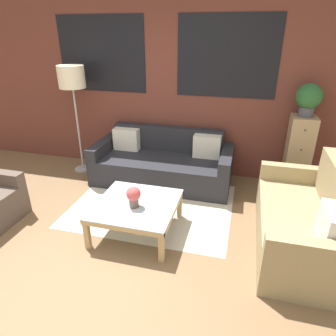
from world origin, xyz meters
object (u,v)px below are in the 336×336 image
(drawer_cabinet, at_px, (298,154))
(flower_vase, at_px, (134,196))
(coffee_table, at_px, (136,207))
(floor_lamp, at_px, (72,81))
(potted_plant, at_px, (309,98))
(couch_dark, at_px, (163,164))
(settee_vintage, at_px, (304,223))

(drawer_cabinet, height_order, flower_vase, drawer_cabinet)
(coffee_table, bearing_deg, flower_vase, -89.31)
(coffee_table, distance_m, floor_lamp, 2.31)
(drawer_cabinet, height_order, potted_plant, potted_plant)
(couch_dark, bearing_deg, settee_vintage, -31.63)
(couch_dark, relative_size, drawer_cabinet, 1.88)
(coffee_table, height_order, flower_vase, flower_vase)
(floor_lamp, height_order, flower_vase, floor_lamp)
(settee_vintage, height_order, potted_plant, potted_plant)
(couch_dark, relative_size, settee_vintage, 1.25)
(settee_vintage, bearing_deg, floor_lamp, 159.91)
(coffee_table, xyz_separation_m, flower_vase, (0.00, -0.07, 0.19))
(floor_lamp, relative_size, flower_vase, 7.01)
(couch_dark, height_order, settee_vintage, settee_vintage)
(potted_plant, bearing_deg, floor_lamp, -176.95)
(settee_vintage, xyz_separation_m, coffee_table, (-1.80, -0.19, 0.01))
(coffee_table, height_order, drawer_cabinet, drawer_cabinet)
(floor_lamp, bearing_deg, coffee_table, -43.12)
(couch_dark, distance_m, floor_lamp, 1.84)
(settee_vintage, xyz_separation_m, flower_vase, (-1.79, -0.25, 0.20))
(floor_lamp, distance_m, drawer_cabinet, 3.45)
(settee_vintage, distance_m, drawer_cabinet, 1.39)
(couch_dark, distance_m, drawer_cabinet, 1.94)
(couch_dark, relative_size, coffee_table, 2.30)
(couch_dark, bearing_deg, drawer_cabinet, 6.85)
(coffee_table, relative_size, potted_plant, 2.08)
(drawer_cabinet, relative_size, flower_vase, 4.58)
(drawer_cabinet, bearing_deg, flower_vase, -138.72)
(potted_plant, xyz_separation_m, flower_vase, (-1.85, -1.62, -0.82))
(coffee_table, height_order, floor_lamp, floor_lamp)
(coffee_table, bearing_deg, drawer_cabinet, 40.11)
(settee_vintage, bearing_deg, couch_dark, 148.37)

